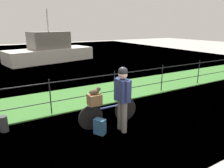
# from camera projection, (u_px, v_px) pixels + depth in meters

# --- Properties ---
(ground_plane) EXTENTS (60.00, 60.00, 0.00)m
(ground_plane) POSITION_uv_depth(u_px,v_px,m) (160.00, 129.00, 5.38)
(ground_plane) COLOR #9E9993
(grass_strip) EXTENTS (27.00, 2.40, 0.03)m
(grass_strip) POSITION_uv_depth(u_px,v_px,m) (102.00, 93.00, 8.20)
(grass_strip) COLOR #38702D
(grass_strip) RESTS_ON ground
(harbor_water) EXTENTS (30.00, 30.00, 0.00)m
(harbor_water) POSITION_uv_depth(u_px,v_px,m) (46.00, 59.00, 16.53)
(harbor_water) COLOR #426684
(harbor_water) RESTS_ON ground
(iron_fence) EXTENTS (18.04, 0.04, 1.10)m
(iron_fence) POSITION_uv_depth(u_px,v_px,m) (114.00, 84.00, 7.19)
(iron_fence) COLOR black
(iron_fence) RESTS_ON ground
(bicycle_main) EXTENTS (1.73, 0.17, 0.67)m
(bicycle_main) POSITION_uv_depth(u_px,v_px,m) (108.00, 113.00, 5.50)
(bicycle_main) COLOR black
(bicycle_main) RESTS_ON ground
(wooden_crate) EXTENTS (0.33, 0.30, 0.28)m
(wooden_crate) POSITION_uv_depth(u_px,v_px,m) (95.00, 99.00, 5.20)
(wooden_crate) COLOR brown
(wooden_crate) RESTS_ON bicycle_main
(terrier_dog) EXTENTS (0.32, 0.15, 0.18)m
(terrier_dog) POSITION_uv_depth(u_px,v_px,m) (95.00, 91.00, 5.15)
(terrier_dog) COLOR #4C3D2D
(terrier_dog) RESTS_ON wooden_crate
(cyclist_person) EXTENTS (0.27, 0.54, 1.68)m
(cyclist_person) POSITION_uv_depth(u_px,v_px,m) (123.00, 94.00, 5.02)
(cyclist_person) COLOR slate
(cyclist_person) RESTS_ON ground
(backpack_on_paving) EXTENTS (0.30, 0.33, 0.40)m
(backpack_on_paving) POSITION_uv_depth(u_px,v_px,m) (100.00, 127.00, 5.07)
(backpack_on_paving) COLOR #28517A
(backpack_on_paving) RESTS_ON ground
(mooring_bollard) EXTENTS (0.20, 0.20, 0.42)m
(mooring_bollard) POSITION_uv_depth(u_px,v_px,m) (4.00, 124.00, 5.19)
(mooring_bollard) COLOR #38383D
(mooring_bollard) RESTS_ON ground
(moored_boat_mid) EXTENTS (6.71, 3.72, 3.79)m
(moored_boat_mid) POSITION_uv_depth(u_px,v_px,m) (50.00, 51.00, 15.36)
(moored_boat_mid) COLOR silver
(moored_boat_mid) RESTS_ON ground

